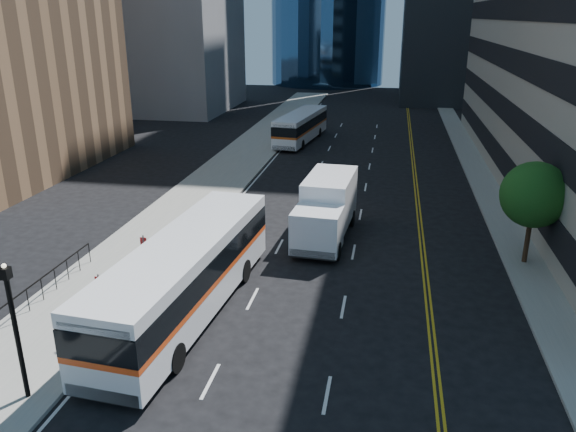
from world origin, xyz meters
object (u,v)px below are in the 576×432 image
Objects in this scene: street_tree at (534,195)px; box_truck at (326,208)px; lamp_post at (15,326)px; bus_rear at (301,126)px; bus_front at (186,274)px.

box_truck is (-10.17, 1.61, -1.85)m from street_tree.
lamp_post is at bearing -112.80° from box_truck.
bus_rear is at bearing 106.14° from box_truck.
bus_rear is at bearing 86.61° from lamp_post.
street_tree is 0.70× the size of box_truck.
bus_rear is at bearing 120.50° from street_tree.
lamp_post reaches higher than box_truck.
lamp_post reaches higher than bus_rear.
lamp_post is 0.63× the size of box_truck.
bus_rear is (-15.60, 26.49, -2.10)m from street_tree.
street_tree is 10.46m from box_truck.
box_truck reaches higher than bus_front.
street_tree is 1.12× the size of lamp_post.
box_truck is (4.66, 9.31, -0.02)m from bus_front.
bus_rear is (-0.77, 34.19, -0.28)m from bus_front.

